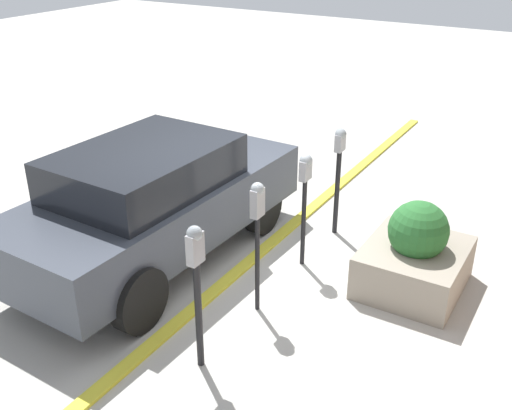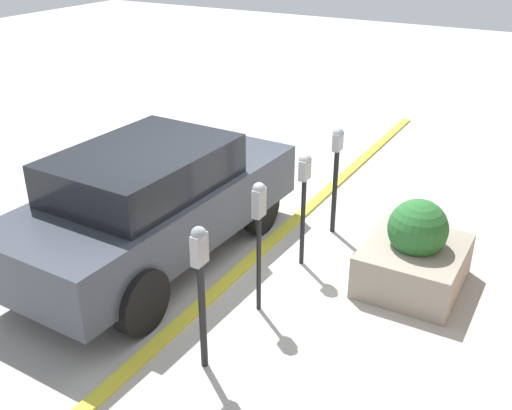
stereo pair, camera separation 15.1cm
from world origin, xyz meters
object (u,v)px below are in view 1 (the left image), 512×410
object	(u,v)px
parking_meter_nearest	(197,274)
parking_meter_fourth	(339,162)
planter_box	(415,256)
parking_meter_second	(257,218)
parking_meter_middle	(305,185)
parked_car_front	(154,200)

from	to	relation	value
parking_meter_nearest	parking_meter_fourth	world-z (taller)	parking_meter_nearest
parking_meter_nearest	planter_box	world-z (taller)	parking_meter_nearest
parking_meter_nearest	parking_meter_second	world-z (taller)	parking_meter_second
parking_meter_middle	parked_car_front	distance (m)	1.89
parking_meter_middle	parked_car_front	world-z (taller)	parked_car_front
parking_meter_nearest	parking_meter_second	xyz separation A→B (m)	(1.10, -0.00, 0.10)
parking_meter_second	parked_car_front	distance (m)	1.75
parking_meter_nearest	planter_box	distance (m)	2.87
parking_meter_middle	parking_meter_fourth	bearing A→B (deg)	-0.43
planter_box	parking_meter_fourth	bearing A→B (deg)	59.89
parking_meter_second	parking_meter_middle	xyz separation A→B (m)	(1.14, 0.01, -0.05)
parking_meter_nearest	parking_meter_middle	world-z (taller)	parking_meter_nearest
parking_meter_middle	planter_box	bearing A→B (deg)	-81.57
parking_meter_second	parked_car_front	xyz separation A→B (m)	(0.31, 1.69, -0.32)
parking_meter_second	planter_box	bearing A→B (deg)	-45.37
planter_box	parked_car_front	xyz separation A→B (m)	(-1.04, 3.05, 0.41)
parking_meter_middle	parking_meter_fourth	size ratio (longest dim) A/B	0.98
parking_meter_second	parking_meter_fourth	world-z (taller)	parking_meter_second
parking_meter_second	parking_meter_middle	distance (m)	1.14
planter_box	parking_meter_nearest	bearing A→B (deg)	150.78
parking_meter_fourth	parked_car_front	size ratio (longest dim) A/B	0.36
parking_meter_second	parking_meter_fourth	xyz separation A→B (m)	(2.14, 0.00, -0.10)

